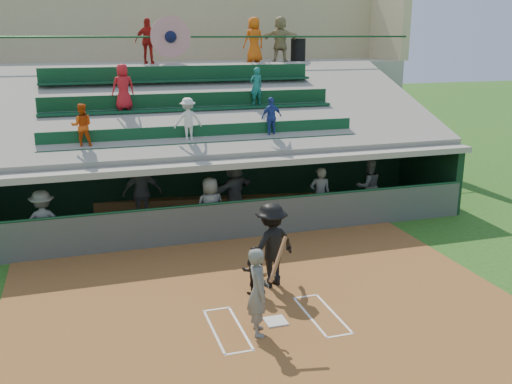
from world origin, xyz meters
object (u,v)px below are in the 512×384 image
object	(u,v)px
home_plate	(276,321)
batter_at_plate	(258,291)
trash_bin	(298,50)
catcher	(254,270)

from	to	relation	value
home_plate	batter_at_plate	distance (m)	1.05
home_plate	batter_at_plate	xyz separation A→B (m)	(-0.47, -0.31, 0.88)
home_plate	batter_at_plate	size ratio (longest dim) A/B	0.22
trash_bin	home_plate	bearing A→B (deg)	-112.98
home_plate	catcher	world-z (taller)	catcher
home_plate	trash_bin	world-z (taller)	trash_bin
batter_at_plate	trash_bin	world-z (taller)	trash_bin
catcher	trash_bin	bearing A→B (deg)	-109.23
batter_at_plate	catcher	bearing A→B (deg)	75.82
catcher	trash_bin	xyz separation A→B (m)	(5.52, 11.53, 4.48)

